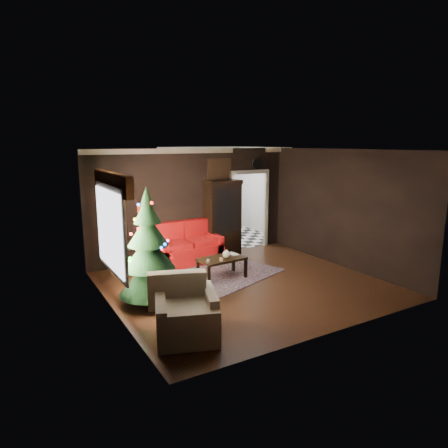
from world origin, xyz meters
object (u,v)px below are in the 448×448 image
christmas_tree (149,249)px  curio_cabinet (223,220)px  loveseat (187,243)px  teapot (226,254)px  armchair (186,310)px  floor_lamp (143,235)px  coffee_table (222,268)px  wall_clock (257,163)px  kitchen_table (218,228)px

christmas_tree → curio_cabinet: bearing=38.4°
loveseat → teapot: 1.52m
loveseat → curio_cabinet: size_ratio=0.89×
curio_cabinet → armchair: 4.72m
floor_lamp → teapot: 2.04m
christmas_tree → coffee_table: 2.12m
curio_cabinet → christmas_tree: (-2.83, -2.24, 0.10)m
loveseat → armchair: size_ratio=1.72×
wall_clock → teapot: bearing=-137.8°
loveseat → curio_cabinet: (1.15, 0.22, 0.45)m
loveseat → christmas_tree: christmas_tree is taller
loveseat → kitchen_table: (1.80, 1.65, -0.12)m
armchair → wall_clock: size_ratio=3.09×
loveseat → coffee_table: (0.18, -1.42, -0.26)m
loveseat → kitchen_table: bearing=42.5°
wall_clock → loveseat: bearing=-170.3°
christmas_tree → armchair: size_ratio=2.18×
coffee_table → wall_clock: bearing=40.0°
curio_cabinet → armchair: curio_cabinet is taller
christmas_tree → wall_clock: 4.88m
christmas_tree → armchair: bearing=-88.9°
loveseat → armchair: (-1.65, -3.55, -0.04)m
curio_cabinet → kitchen_table: curio_cabinet is taller
loveseat → wall_clock: (2.35, 0.40, 1.88)m
floor_lamp → armchair: (-0.55, -3.54, -0.37)m
armchair → christmas_tree: bearing=110.5°
curio_cabinet → wall_clock: 1.88m
floor_lamp → armchair: size_ratio=1.49×
loveseat → coffee_table: size_ratio=1.70×
teapot → kitchen_table: kitchen_table is taller
coffee_table → floor_lamp: bearing=132.3°
christmas_tree → wall_clock: size_ratio=6.73×
loveseat → floor_lamp: floor_lamp is taller
curio_cabinet → wall_clock: size_ratio=5.94×
loveseat → coffee_table: bearing=-82.6°
floor_lamp → wall_clock: (3.45, 0.40, 1.55)m
loveseat → christmas_tree: bearing=-129.7°
coffee_table → curio_cabinet: bearing=59.5°
kitchen_table → loveseat: bearing=-137.5°
wall_clock → kitchen_table: 2.43m
teapot → curio_cabinet: bearing=62.5°
wall_clock → kitchen_table: size_ratio=0.43×
kitchen_table → christmas_tree: bearing=-133.5°
curio_cabinet → coffee_table: (-0.97, -1.64, -0.71)m
loveseat → floor_lamp: (-1.10, -0.00, 0.33)m
coffee_table → teapot: 0.33m
teapot → wall_clock: wall_clock is taller
coffee_table → kitchen_table: (1.62, 3.07, 0.14)m
loveseat → wall_clock: bearing=9.7°
christmas_tree → armchair: 1.64m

